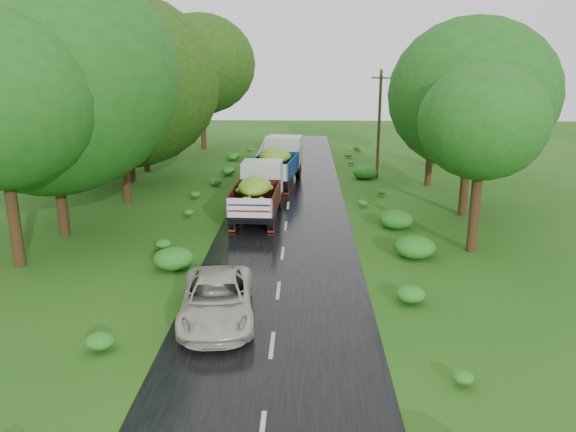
{
  "coord_description": "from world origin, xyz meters",
  "views": [
    {
      "loc": [
        0.91,
        -14.8,
        8.2
      ],
      "look_at": [
        0.23,
        7.94,
        1.7
      ],
      "focal_mm": 35.0,
      "sensor_mm": 36.0,
      "label": 1
    }
  ],
  "objects_px": {
    "truck_far": "(279,160)",
    "utility_pole": "(379,123)",
    "truck_near": "(258,189)",
    "car": "(217,299)"
  },
  "relations": [
    {
      "from": "truck_far",
      "to": "car",
      "type": "bearing_deg",
      "value": -85.26
    },
    {
      "from": "truck_far",
      "to": "utility_pole",
      "type": "xyz_separation_m",
      "value": [
        6.77,
        2.15,
        2.16
      ]
    },
    {
      "from": "truck_far",
      "to": "car",
      "type": "xyz_separation_m",
      "value": [
        -1.07,
        -20.09,
        -0.92
      ]
    },
    {
      "from": "car",
      "to": "utility_pole",
      "type": "bearing_deg",
      "value": 64.36
    },
    {
      "from": "truck_far",
      "to": "car",
      "type": "relative_size",
      "value": 1.43
    },
    {
      "from": "utility_pole",
      "to": "truck_near",
      "type": "bearing_deg",
      "value": -108.27
    },
    {
      "from": "truck_near",
      "to": "truck_far",
      "type": "distance_m",
      "value": 8.06
    },
    {
      "from": "truck_far",
      "to": "car",
      "type": "height_order",
      "value": "truck_far"
    },
    {
      "from": "truck_near",
      "to": "utility_pole",
      "type": "relative_size",
      "value": 0.86
    },
    {
      "from": "truck_near",
      "to": "truck_far",
      "type": "xyz_separation_m",
      "value": [
        0.72,
        8.03,
        0.14
      ]
    }
  ]
}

